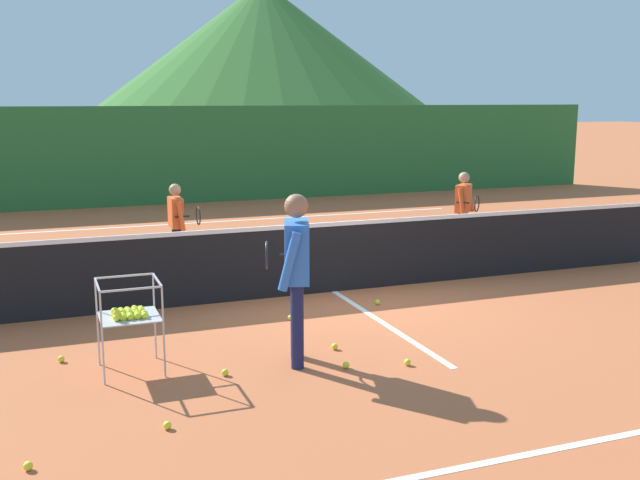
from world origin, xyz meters
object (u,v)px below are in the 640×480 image
student_1 (464,204)px  tennis_ball_8 (28,466)px  tennis_ball_5 (225,372)px  tennis_ball_11 (291,318)px  instructor (296,263)px  student_0 (177,218)px  ball_cart (129,314)px  tennis_ball_3 (61,359)px  tennis_net (334,256)px  tennis_ball_10 (335,347)px  tennis_ball_4 (167,425)px  tennis_ball_0 (377,302)px  tennis_ball_1 (407,362)px  tennis_ball_9 (346,365)px

student_1 → tennis_ball_8: size_ratio=20.25×
tennis_ball_5 → tennis_ball_11: (1.17, 1.50, 0.00)m
instructor → student_0: (-0.35, 4.60, -0.22)m
ball_cart → tennis_ball_11: 2.32m
tennis_ball_11 → instructor: bearing=-106.4°
student_1 → ball_cart: size_ratio=1.53×
student_0 → student_1: size_ratio=0.97×
student_1 → tennis_ball_3: student_1 is taller
tennis_net → ball_cart: (-2.99, -2.12, 0.08)m
tennis_net → tennis_ball_11: (-0.99, -1.08, -0.47)m
tennis_ball_10 → tennis_ball_11: bearing=94.8°
tennis_net → tennis_ball_4: size_ratio=161.53×
ball_cart → tennis_ball_0: size_ratio=13.22×
tennis_ball_8 → tennis_ball_5: bearing=36.6°
student_1 → tennis_ball_0: (-2.88, -2.64, -0.79)m
tennis_ball_8 → tennis_ball_10: same height
tennis_net → student_1: student_1 is taller
tennis_ball_3 → tennis_ball_10: (2.73, -0.63, 0.00)m
ball_cart → tennis_ball_11: ball_cart is taller
instructor → ball_cart: 1.69m
tennis_net → tennis_ball_1: size_ratio=161.53×
student_1 → tennis_ball_9: (-4.15, -4.62, -0.79)m
instructor → tennis_ball_0: 2.54m
ball_cart → tennis_ball_9: size_ratio=13.22×
tennis_net → tennis_ball_3: (-3.62, -1.62, -0.47)m
student_0 → tennis_ball_3: 4.27m
instructor → tennis_ball_8: size_ratio=25.18×
tennis_ball_3 → tennis_ball_9: (2.62, -1.18, 0.00)m
tennis_ball_5 → tennis_ball_3: bearing=146.8°
tennis_ball_9 → tennis_ball_11: 1.72m
ball_cart → tennis_ball_9: 2.18m
student_0 → tennis_ball_8: student_0 is taller
tennis_net → tennis_ball_4: 4.60m
tennis_ball_5 → tennis_ball_8: size_ratio=1.00×
tennis_ball_1 → tennis_ball_3: (-3.23, 1.33, 0.00)m
student_0 → tennis_ball_4: bearing=-101.1°
instructor → tennis_ball_1: size_ratio=25.18×
tennis_ball_9 → tennis_ball_10: 0.57m
tennis_ball_9 → tennis_ball_11: bearing=89.9°
student_0 → tennis_ball_0: student_0 is taller
tennis_ball_4 → tennis_ball_8: 1.09m
student_1 → student_0: bearing=176.2°
tennis_net → instructor: size_ratio=6.41×
tennis_ball_10 → tennis_ball_11: (-0.10, 1.17, 0.00)m
ball_cart → tennis_net: bearing=35.4°
instructor → ball_cart: (-1.59, 0.34, -0.45)m
tennis_net → tennis_ball_5: tennis_net is taller
instructor → tennis_ball_10: 1.13m
tennis_ball_3 → tennis_ball_11: bearing=11.7°
student_0 → student_1: bearing=-3.8°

